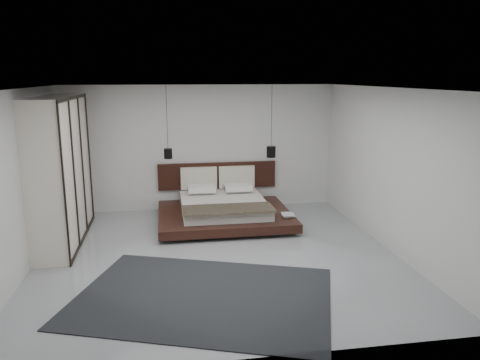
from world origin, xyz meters
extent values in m
plane|color=#999CA1|center=(0.00, 0.00, 0.00)|extent=(6.00, 6.00, 0.00)
plane|color=white|center=(0.00, 0.00, 2.80)|extent=(6.00, 6.00, 0.00)
plane|color=silver|center=(0.00, 3.00, 1.40)|extent=(6.00, 0.00, 6.00)
plane|color=silver|center=(0.00, -3.00, 1.40)|extent=(6.00, 0.00, 6.00)
plane|color=silver|center=(-3.00, 0.00, 1.40)|extent=(0.00, 6.00, 6.00)
plane|color=silver|center=(3.00, 0.00, 1.40)|extent=(0.00, 6.00, 6.00)
cube|color=black|center=(-2.95, 2.45, 1.30)|extent=(0.05, 0.90, 2.60)
cube|color=black|center=(0.34, 1.75, 0.04)|extent=(2.11, 1.73, 0.08)
cube|color=black|center=(0.34, 1.75, 0.16)|extent=(2.69, 2.21, 0.17)
cube|color=silver|center=(0.34, 1.87, 0.36)|extent=(1.73, 1.92, 0.21)
cube|color=black|center=(0.34, 1.13, 0.48)|extent=(1.75, 0.67, 0.05)
cube|color=white|center=(-0.06, 2.61, 0.52)|extent=(0.60, 0.38, 0.12)
cube|color=white|center=(0.75, 2.61, 0.52)|extent=(0.60, 0.38, 0.12)
cube|color=white|center=(-0.06, 2.48, 0.58)|extent=(0.60, 0.38, 0.12)
cube|color=white|center=(0.75, 2.48, 0.58)|extent=(0.60, 0.38, 0.12)
cube|color=black|center=(0.34, 2.96, 0.76)|extent=(2.69, 0.08, 0.60)
cube|color=beige|center=(-0.09, 2.87, 0.73)|extent=(0.82, 0.10, 0.50)
cube|color=beige|center=(0.78, 2.87, 0.73)|extent=(0.82, 0.10, 0.50)
imported|color=#99724C|center=(1.45, 1.27, 0.26)|extent=(0.27, 0.34, 0.03)
imported|color=#99724C|center=(1.43, 1.24, 0.29)|extent=(0.24, 0.31, 0.02)
cylinder|color=black|center=(-0.76, 2.33, 2.15)|extent=(0.01, 0.01, 1.29)
cylinder|color=black|center=(-0.76, 2.33, 1.40)|extent=(0.17, 0.17, 0.21)
cylinder|color=#FFE0B2|center=(-0.76, 2.33, 1.31)|extent=(0.13, 0.13, 0.01)
cylinder|color=black|center=(1.45, 2.33, 2.15)|extent=(0.01, 0.01, 1.30)
cylinder|color=black|center=(1.45, 2.33, 1.38)|extent=(0.20, 0.20, 0.24)
cylinder|color=#FFE0B2|center=(1.45, 2.33, 1.27)|extent=(0.15, 0.15, 0.01)
cube|color=white|center=(-2.70, 1.24, 1.32)|extent=(0.61, 2.64, 2.64)
cube|color=black|center=(-2.38, 1.24, 2.61)|extent=(0.03, 2.64, 0.06)
cube|color=black|center=(-2.38, 1.24, 0.03)|extent=(0.03, 2.64, 0.06)
cube|color=black|center=(-2.38, -0.08, 1.32)|extent=(0.03, 0.05, 2.64)
cube|color=black|center=(-2.38, 0.80, 1.32)|extent=(0.03, 0.05, 2.64)
cube|color=black|center=(-2.38, 1.68, 1.32)|extent=(0.03, 0.05, 2.64)
cube|color=black|center=(-2.38, 2.56, 1.32)|extent=(0.03, 0.05, 2.64)
cube|color=black|center=(-0.37, -1.47, 0.01)|extent=(4.09, 3.49, 0.01)
camera|label=1|loc=(-0.84, -7.44, 3.00)|focal=35.00mm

